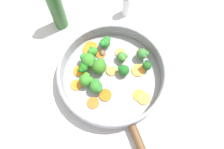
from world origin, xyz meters
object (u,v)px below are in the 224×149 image
(broccoli_floret_7, at_px, (147,65))
(mushroom_piece_0, at_px, (102,52))
(carrot_slice_11, at_px, (91,47))
(broccoli_floret_6, at_px, (122,57))
(broccoli_floret_0, at_px, (88,60))
(broccoli_floret_10, at_px, (93,51))
(broccoli_floret_3, at_px, (96,86))
(broccoli_floret_4, at_px, (123,70))
(carrot_slice_3, at_px, (120,53))
(carrot_slice_13, at_px, (142,53))
(skillet, at_px, (112,77))
(carrot_slice_7, at_px, (79,71))
(broccoli_floret_9, at_px, (105,42))
(carrot_slice_12, at_px, (101,54))
(broccoli_floret_5, at_px, (86,80))
(carrot_slice_8, at_px, (139,95))
(carrot_slice_9, at_px, (144,98))
(carrot_slice_1, at_px, (105,95))
(carrot_slice_6, at_px, (88,50))
(broccoli_floret_2, at_px, (143,54))
(oil_bottle, at_px, (56,8))
(broccoli_floret_8, at_px, (83,68))
(broccoli_floret_1, at_px, (100,66))
(carrot_slice_2, at_px, (76,85))
(carrot_slice_4, at_px, (93,103))
(salt_shaker, at_px, (127,4))
(carrot_slice_10, at_px, (111,71))

(broccoli_floret_7, height_order, mushroom_piece_0, broccoli_floret_7)
(carrot_slice_11, distance_m, broccoli_floret_6, 0.12)
(broccoli_floret_0, bearing_deg, broccoli_floret_10, 67.26)
(broccoli_floret_3, height_order, broccoli_floret_4, broccoli_floret_3)
(carrot_slice_3, relative_size, carrot_slice_13, 0.91)
(skillet, bearing_deg, carrot_slice_7, 167.41)
(broccoli_floret_3, xyz_separation_m, broccoli_floret_9, (0.04, 0.16, -0.00))
(carrot_slice_12, xyz_separation_m, broccoli_floret_9, (0.02, 0.03, 0.02))
(broccoli_floret_5, bearing_deg, carrot_slice_8, -17.75)
(carrot_slice_9, xyz_separation_m, broccoli_floret_7, (0.02, 0.10, 0.02))
(broccoli_floret_4, bearing_deg, carrot_slice_7, 174.39)
(carrot_slice_1, bearing_deg, broccoli_floret_3, 139.51)
(carrot_slice_6, relative_size, broccoli_floret_3, 0.76)
(broccoli_floret_2, xyz_separation_m, broccoli_floret_9, (-0.12, 0.05, -0.01))
(carrot_slice_12, relative_size, broccoli_floret_0, 0.66)
(mushroom_piece_0, bearing_deg, oil_bottle, 136.87)
(broccoli_floret_5, height_order, oil_bottle, oil_bottle)
(broccoli_floret_7, height_order, broccoli_floret_8, same)
(carrot_slice_3, distance_m, broccoli_floret_6, 0.03)
(broccoli_floret_1, bearing_deg, carrot_slice_13, 20.00)
(broccoli_floret_4, xyz_separation_m, broccoli_floret_6, (0.00, 0.05, -0.00))
(broccoli_floret_9, bearing_deg, broccoli_floret_5, -116.08)
(carrot_slice_2, relative_size, broccoli_floret_6, 0.98)
(carrot_slice_7, distance_m, broccoli_floret_8, 0.03)
(broccoli_floret_1, distance_m, oil_bottle, 0.25)
(broccoli_floret_6, distance_m, mushroom_piece_0, 0.07)
(carrot_slice_7, bearing_deg, broccoli_floret_7, -0.90)
(carrot_slice_9, distance_m, broccoli_floret_6, 0.15)
(carrot_slice_9, relative_size, broccoli_floret_2, 0.89)
(broccoli_floret_2, bearing_deg, oil_bottle, 149.84)
(carrot_slice_9, height_order, carrot_slice_13, same)
(carrot_slice_3, bearing_deg, broccoli_floret_5, -138.63)
(carrot_slice_2, xyz_separation_m, oil_bottle, (-0.06, 0.25, 0.08))
(carrot_slice_8, distance_m, broccoli_floret_9, 0.21)
(carrot_slice_3, xyz_separation_m, carrot_slice_4, (-0.10, -0.17, -0.00))
(carrot_slice_4, height_order, mushroom_piece_0, mushroom_piece_0)
(carrot_slice_13, bearing_deg, broccoli_floret_2, -98.87)
(carrot_slice_8, bearing_deg, carrot_slice_2, 166.85)
(carrot_slice_2, relative_size, broccoli_floret_9, 0.90)
(broccoli_floret_3, relative_size, broccoli_floret_4, 1.18)
(salt_shaker, bearing_deg, carrot_slice_3, -101.10)
(carrot_slice_10, bearing_deg, salt_shaker, 74.09)
(salt_shaker, height_order, oil_bottle, oil_bottle)
(carrot_slice_13, relative_size, broccoli_floret_10, 0.97)
(carrot_slice_6, bearing_deg, carrot_slice_13, -7.47)
(carrot_slice_4, bearing_deg, carrot_slice_12, 79.95)
(carrot_slice_12, xyz_separation_m, oil_bottle, (-0.14, 0.14, 0.08))
(carrot_slice_11, relative_size, carrot_slice_12, 1.33)
(carrot_slice_8, height_order, salt_shaker, salt_shaker)
(carrot_slice_8, xyz_separation_m, broccoli_floret_5, (-0.17, 0.05, 0.03))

